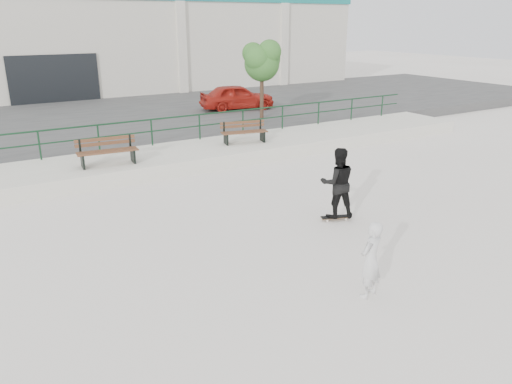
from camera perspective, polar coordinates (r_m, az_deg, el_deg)
ground at (r=10.25m, az=4.50°, el=-10.47°), size 120.00×120.00×0.00m
ledge at (r=18.15m, az=-13.22°, el=3.22°), size 30.00×3.00×0.50m
parking_strip at (r=26.18m, az=-19.25°, el=7.44°), size 60.00×14.00×0.50m
railing at (r=19.13m, az=-14.70°, el=6.97°), size 28.00×0.06×1.03m
commercial_building at (r=39.54m, az=-24.71°, el=16.72°), size 44.20×16.33×8.00m
bench_left at (r=17.20m, az=-16.64°, el=4.46°), size 1.99×0.73×0.90m
bench_right at (r=19.57m, az=-1.39°, el=6.85°), size 1.87×0.88×0.83m
tree at (r=24.42m, az=0.72°, el=14.90°), size 2.09×1.85×3.71m
red_car at (r=27.13m, az=-2.19°, el=10.82°), size 4.15×2.26×1.34m
skateboard at (r=13.47m, az=9.09°, el=-2.86°), size 0.80×0.45×0.09m
standing_skater at (r=13.14m, az=9.30°, el=1.04°), size 1.12×1.02×1.88m
seated_skater at (r=9.72m, az=12.98°, el=-7.55°), size 0.64×0.52×1.53m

